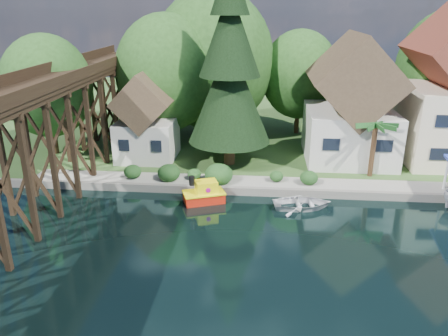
{
  "coord_description": "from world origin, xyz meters",
  "views": [
    {
      "loc": [
        -0.8,
        -22.51,
        13.63
      ],
      "look_at": [
        -3.32,
        6.0,
        2.89
      ],
      "focal_mm": 35.0,
      "sensor_mm": 36.0,
      "label": 1
    }
  ],
  "objects": [
    {
      "name": "trestle_bridge",
      "position": [
        -16.0,
        5.17,
        5.35
      ],
      "size": [
        4.12,
        44.18,
        9.3
      ],
      "color": "black",
      "rests_on": "ground"
    },
    {
      "name": "seawall",
      "position": [
        4.0,
        8.0,
        0.31
      ],
      "size": [
        60.0,
        0.4,
        0.62
      ],
      "primitive_type": "cube",
      "color": "slate",
      "rests_on": "ground"
    },
    {
      "name": "house_left",
      "position": [
        7.0,
        16.0,
        5.14
      ],
      "size": [
        7.64,
        8.64,
        11.02
      ],
      "color": "silver",
      "rests_on": "bank"
    },
    {
      "name": "tugboat",
      "position": [
        -4.81,
        6.49,
        0.65
      ],
      "size": [
        3.36,
        2.56,
        2.16
      ],
      "color": "red",
      "rests_on": "ground"
    },
    {
      "name": "boat_white_a",
      "position": [
        2.28,
        6.09,
        0.43
      ],
      "size": [
        4.55,
        3.55,
        0.86
      ],
      "primitive_type": "imported",
      "rotation": [
        0.0,
        0.0,
        1.71
      ],
      "color": "silver",
      "rests_on": "ground"
    },
    {
      "name": "ground",
      "position": [
        0.0,
        0.0,
        0.0
      ],
      "size": [
        140.0,
        140.0,
        0.0
      ],
      "primitive_type": "plane",
      "color": "black",
      "rests_on": "ground"
    },
    {
      "name": "shed",
      "position": [
        -11.0,
        14.5,
        3.83
      ],
      "size": [
        5.09,
        5.4,
        7.85
      ],
      "color": "silver",
      "rests_on": "bank"
    },
    {
      "name": "conifer",
      "position": [
        -3.52,
        13.52,
        8.73
      ],
      "size": [
        6.94,
        6.94,
        17.1
      ],
      "color": "#382314",
      "rests_on": "bank"
    },
    {
      "name": "promenade",
      "position": [
        6.0,
        9.3,
        0.53
      ],
      "size": [
        50.0,
        2.6,
        0.06
      ],
      "primitive_type": "cube",
      "color": "gray",
      "rests_on": "bank"
    },
    {
      "name": "palm_tree",
      "position": [
        8.16,
        11.64,
        4.65
      ],
      "size": [
        3.53,
        3.53,
        4.76
      ],
      "color": "#382314",
      "rests_on": "bank"
    },
    {
      "name": "shrubs",
      "position": [
        -4.6,
        9.26,
        1.23
      ],
      "size": [
        15.76,
        2.47,
        1.7
      ],
      "color": "#143915",
      "rests_on": "bank"
    },
    {
      "name": "bank",
      "position": [
        0.0,
        34.0,
        0.25
      ],
      "size": [
        140.0,
        52.0,
        0.5
      ],
      "primitive_type": "cube",
      "color": "#2F5020",
      "rests_on": "ground"
    },
    {
      "name": "bg_trees",
      "position": [
        1.0,
        21.25,
        7.29
      ],
      "size": [
        49.9,
        13.3,
        10.57
      ],
      "color": "#382314",
      "rests_on": "bank"
    }
  ]
}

